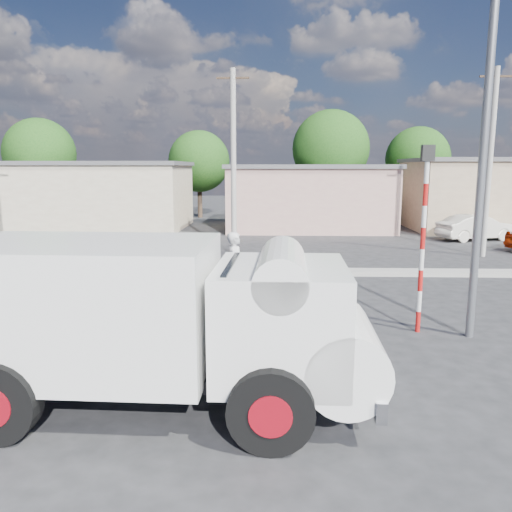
{
  "coord_description": "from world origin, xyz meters",
  "views": [
    {
      "loc": [
        -0.26,
        -10.02,
        3.85
      ],
      "look_at": [
        -0.76,
        4.38,
        1.3
      ],
      "focal_mm": 35.0,
      "sensor_mm": 36.0,
      "label": 1
    }
  ],
  "objects_px": {
    "bicycle": "(236,294)",
    "streetlight": "(478,115)",
    "truck": "(166,319)",
    "traffic_pole": "(424,223)",
    "cyclist": "(236,278)",
    "car_cream": "(476,227)"
  },
  "relations": [
    {
      "from": "cyclist",
      "to": "traffic_pole",
      "type": "height_order",
      "value": "traffic_pole"
    },
    {
      "from": "cyclist",
      "to": "traffic_pole",
      "type": "distance_m",
      "value": 4.95
    },
    {
      "from": "cyclist",
      "to": "streetlight",
      "type": "height_order",
      "value": "streetlight"
    },
    {
      "from": "bicycle",
      "to": "traffic_pole",
      "type": "distance_m",
      "value": 5.11
    },
    {
      "from": "bicycle",
      "to": "cyclist",
      "type": "relative_size",
      "value": 1.03
    },
    {
      "from": "car_cream",
      "to": "cyclist",
      "type": "bearing_deg",
      "value": 122.46
    },
    {
      "from": "cyclist",
      "to": "traffic_pole",
      "type": "relative_size",
      "value": 0.43
    },
    {
      "from": "truck",
      "to": "bicycle",
      "type": "bearing_deg",
      "value": 84.49
    },
    {
      "from": "car_cream",
      "to": "traffic_pole",
      "type": "relative_size",
      "value": 0.96
    },
    {
      "from": "truck",
      "to": "traffic_pole",
      "type": "relative_size",
      "value": 1.53
    },
    {
      "from": "bicycle",
      "to": "streetlight",
      "type": "height_order",
      "value": "streetlight"
    },
    {
      "from": "truck",
      "to": "cyclist",
      "type": "relative_size",
      "value": 3.52
    },
    {
      "from": "car_cream",
      "to": "traffic_pole",
      "type": "height_order",
      "value": "traffic_pole"
    },
    {
      "from": "car_cream",
      "to": "traffic_pole",
      "type": "distance_m",
      "value": 17.34
    },
    {
      "from": "traffic_pole",
      "to": "streetlight",
      "type": "bearing_deg",
      "value": -17.73
    },
    {
      "from": "bicycle",
      "to": "streetlight",
      "type": "bearing_deg",
      "value": -104.33
    },
    {
      "from": "bicycle",
      "to": "cyclist",
      "type": "bearing_deg",
      "value": 0.0
    },
    {
      "from": "cyclist",
      "to": "car_cream",
      "type": "distance_m",
      "value": 18.46
    },
    {
      "from": "car_cream",
      "to": "streetlight",
      "type": "relative_size",
      "value": 0.46
    },
    {
      "from": "truck",
      "to": "traffic_pole",
      "type": "distance_m",
      "value": 6.61
    },
    {
      "from": "truck",
      "to": "traffic_pole",
      "type": "bearing_deg",
      "value": 39.79
    },
    {
      "from": "bicycle",
      "to": "traffic_pole",
      "type": "relative_size",
      "value": 0.45
    }
  ]
}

